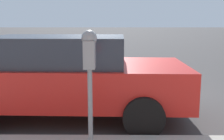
% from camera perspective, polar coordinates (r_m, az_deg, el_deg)
% --- Properties ---
extents(ground_plane, '(220.00, 220.00, 0.00)m').
position_cam_1_polar(ground_plane, '(6.00, 1.55, -6.49)').
color(ground_plane, '#3D3A3A').
extents(parking_meter, '(0.21, 0.19, 1.51)m').
position_cam_1_polar(parking_meter, '(3.21, -4.91, 2.30)').
color(parking_meter, gray).
rests_on(parking_meter, sidewalk).
extents(car_red, '(2.20, 4.39, 1.49)m').
position_cam_1_polar(car_red, '(4.93, -10.28, -0.88)').
color(car_red, '#B21E19').
rests_on(car_red, ground_plane).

